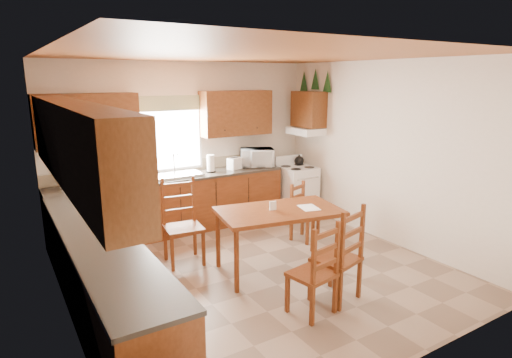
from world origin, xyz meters
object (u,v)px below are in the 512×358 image
stove (297,191)px  chair_far_right (305,212)px  chair_near_left (312,268)px  chair_far_left (183,223)px  microwave (257,157)px  dining_table (279,240)px  chair_near_right (336,253)px

stove → chair_far_right: bearing=-119.9°
stove → chair_near_left: 3.40m
chair_far_left → microwave: bearing=39.3°
microwave → dining_table: 2.34m
chair_near_left → chair_near_right: chair_near_right is taller
chair_far_left → chair_far_right: (1.91, -0.19, -0.13)m
microwave → chair_far_right: (0.01, -1.38, -0.64)m
chair_near_right → chair_far_right: (0.83, 1.61, -0.11)m
chair_near_right → chair_far_right: chair_near_right is taller
chair_near_right → chair_far_left: size_ratio=0.97×
microwave → chair_near_left: microwave is taller
microwave → chair_far_right: bearing=-65.8°
dining_table → chair_near_right: 0.96m
dining_table → chair_near_right: size_ratio=1.39×
chair_near_left → chair_far_left: 2.00m
dining_table → microwave: bearing=75.7°
chair_near_right → chair_far_right: bearing=-132.3°
stove → chair_far_left: bearing=-158.8°
chair_near_left → microwave: bearing=-121.9°
stove → microwave: size_ratio=1.65×
microwave → chair_far_right: 1.52m
microwave → chair_far_left: 2.30m
stove → chair_far_left: (-2.58, -0.91, 0.14)m
stove → chair_near_left: (-1.93, -2.80, 0.08)m
microwave → chair_near_right: size_ratio=0.48×
chair_far_right → stove: bearing=39.6°
dining_table → chair_near_left: chair_near_left is taller
microwave → dining_table: bearing=-90.9°
chair_far_left → chair_far_right: bearing=1.7°
chair_far_right → chair_near_left: bearing=-145.1°
dining_table → chair_far_left: (-0.96, 0.85, 0.16)m
chair_far_left → chair_far_right: 1.92m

